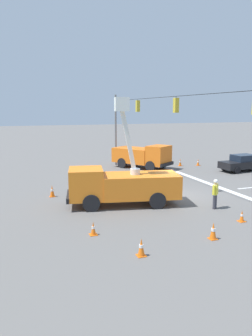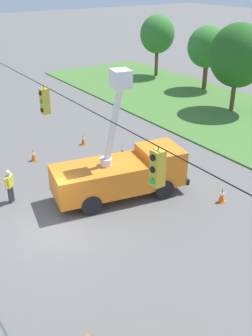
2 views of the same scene
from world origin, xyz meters
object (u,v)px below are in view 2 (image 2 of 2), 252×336
at_px(traffic_cone_centre_line, 83,139).
at_px(tree_centre, 238,56).
at_px(tree_far_west, 157,34).
at_px(utility_truck_bucket_lift, 122,171).
at_px(road_worker, 9,184).
at_px(traffic_cone_far_right, 33,155).
at_px(traffic_cone_mid_right, 123,150).
at_px(tree_west, 208,47).
at_px(traffic_cone_lane_edge_a, 222,195).

bearing_deg(traffic_cone_centre_line, tree_centre, 86.63).
xyz_separation_m(tree_far_west, tree_centre, (12.81, -2.25, 0.05)).
xyz_separation_m(utility_truck_bucket_lift, road_worker, (-2.59, -4.92, -0.37)).
height_order(traffic_cone_far_right, traffic_cone_centre_line, traffic_cone_far_right).
xyz_separation_m(tree_centre, traffic_cone_mid_right, (2.02, -12.15, -4.17)).
relative_size(tree_centre, traffic_cone_centre_line, 9.41).
xyz_separation_m(tree_west, tree_centre, (6.00, -2.79, 0.45)).
bearing_deg(traffic_cone_mid_right, tree_centre, 99.45).
bearing_deg(utility_truck_bucket_lift, traffic_cone_centre_line, 167.32).
xyz_separation_m(tree_far_west, traffic_cone_lane_edge_a, (22.34, -13.48, -4.03)).
bearing_deg(traffic_cone_lane_edge_a, traffic_cone_centre_line, -168.14).
relative_size(traffic_cone_lane_edge_a, traffic_cone_centre_line, 1.07).
distance_m(traffic_cone_lane_edge_a, traffic_cone_far_right, 11.44).
bearing_deg(traffic_cone_lane_edge_a, road_worker, -124.50).
xyz_separation_m(utility_truck_bucket_lift, traffic_cone_centre_line, (-6.95, 1.56, -1.01)).
relative_size(traffic_cone_mid_right, traffic_cone_centre_line, 0.87).
distance_m(utility_truck_bucket_lift, traffic_cone_mid_right, 5.12).
relative_size(tree_far_west, tree_centre, 0.92).
distance_m(tree_far_west, traffic_cone_mid_right, 21.08).
distance_m(tree_west, traffic_cone_mid_right, 17.36).
relative_size(tree_west, traffic_cone_mid_right, 9.35).
distance_m(road_worker, traffic_cone_lane_edge_a, 10.51).
bearing_deg(road_worker, traffic_cone_lane_edge_a, 55.50).
bearing_deg(tree_west, tree_far_west, -175.48).
distance_m(tree_west, traffic_cone_centre_line, 17.39).
xyz_separation_m(traffic_cone_mid_right, traffic_cone_far_right, (-2.32, -4.95, 0.08)).
xyz_separation_m(tree_centre, traffic_cone_far_right, (-0.30, -17.10, -4.09)).
xyz_separation_m(tree_west, road_worker, (9.57, -22.67, -3.03)).
height_order(traffic_cone_lane_edge_a, traffic_cone_centre_line, traffic_cone_lane_edge_a).
bearing_deg(traffic_cone_centre_line, traffic_cone_far_right, -82.49).
distance_m(tree_west, traffic_cone_far_right, 21.01).
height_order(tree_far_west, traffic_cone_mid_right, tree_far_west).
xyz_separation_m(traffic_cone_lane_edge_a, traffic_cone_far_right, (-9.82, -5.87, -0.00)).
distance_m(tree_centre, utility_truck_bucket_lift, 16.48).
relative_size(utility_truck_bucket_lift, traffic_cone_lane_edge_a, 8.96).
height_order(road_worker, traffic_cone_mid_right, road_worker).
distance_m(road_worker, traffic_cone_centre_line, 7.84).
distance_m(tree_far_west, traffic_cone_far_right, 23.39).
distance_m(traffic_cone_mid_right, traffic_cone_centre_line, 3.08).
xyz_separation_m(tree_far_west, traffic_cone_mid_right, (14.84, -14.40, -4.12)).
relative_size(tree_far_west, tree_west, 1.07).
xyz_separation_m(tree_far_west, traffic_cone_centre_line, (12.03, -15.65, -4.06)).
bearing_deg(traffic_cone_mid_right, traffic_cone_far_right, -115.11).
relative_size(tree_west, tree_centre, 0.86).
bearing_deg(tree_centre, traffic_cone_lane_edge_a, -49.72).
distance_m(tree_centre, traffic_cone_mid_right, 13.00).
bearing_deg(tree_west, road_worker, -67.11).
relative_size(tree_west, road_worker, 3.37).
height_order(tree_far_west, tree_centre, tree_centre).
bearing_deg(tree_west, traffic_cone_centre_line, -72.17).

